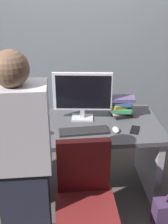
{
  "coord_description": "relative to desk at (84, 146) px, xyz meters",
  "views": [
    {
      "loc": [
        -0.21,
        -2.32,
        2.04
      ],
      "look_at": [
        0.0,
        -0.05,
        0.9
      ],
      "focal_mm": 46.62,
      "sensor_mm": 36.0,
      "label": 1
    }
  ],
  "objects": [
    {
      "name": "desk",
      "position": [
        0.0,
        0.0,
        0.0
      ],
      "size": [
        1.41,
        0.74,
        0.75
      ],
      "color": "#4C4C51",
      "rests_on": "ground"
    },
    {
      "name": "keyboard",
      "position": [
        -0.01,
        -0.14,
        0.25
      ],
      "size": [
        0.44,
        0.15,
        0.02
      ],
      "primitive_type": "cube",
      "rotation": [
        0.0,
        0.0,
        0.05
      ],
      "color": "#262626",
      "rests_on": "desk"
    },
    {
      "name": "wall_back",
      "position": [
        0.0,
        0.92,
        0.98
      ],
      "size": [
        6.4,
        0.1,
        3.0
      ],
      "primitive_type": "cube",
      "color": "gray",
      "rests_on": "ground"
    },
    {
      "name": "monitor",
      "position": [
        0.0,
        0.11,
        0.49
      ],
      "size": [
        0.54,
        0.16,
        0.46
      ],
      "color": "silver",
      "rests_on": "desk"
    },
    {
      "name": "person_at_desk",
      "position": [
        -0.48,
        -0.71,
        0.32
      ],
      "size": [
        0.4,
        0.24,
        1.64
      ],
      "color": "#262838",
      "rests_on": "ground"
    },
    {
      "name": "cup_near_keyboard",
      "position": [
        -0.4,
        -0.18,
        0.29
      ],
      "size": [
        0.07,
        0.07,
        0.1
      ],
      "primitive_type": "cylinder",
      "color": "silver",
      "rests_on": "desk"
    },
    {
      "name": "book_stack",
      "position": [
        0.38,
        0.14,
        0.34
      ],
      "size": [
        0.23,
        0.2,
        0.2
      ],
      "color": "black",
      "rests_on": "desk"
    },
    {
      "name": "office_chair",
      "position": [
        -0.05,
        -0.71,
        -0.09
      ],
      "size": [
        0.52,
        0.52,
        0.94
      ],
      "color": "black",
      "rests_on": "ground"
    },
    {
      "name": "mouse",
      "position": [
        0.27,
        -0.15,
        0.25
      ],
      "size": [
        0.06,
        0.1,
        0.03
      ],
      "primitive_type": "ellipsoid",
      "color": "white",
      "rests_on": "desk"
    },
    {
      "name": "ground_plane",
      "position": [
        0.0,
        0.0,
        -0.52
      ],
      "size": [
        9.0,
        9.0,
        0.0
      ],
      "primitive_type": "plane",
      "color": "#4C4742"
    },
    {
      "name": "cell_phone",
      "position": [
        0.44,
        -0.15,
        0.24
      ],
      "size": [
        0.12,
        0.16,
        0.01
      ],
      "primitive_type": "cube",
      "rotation": [
        0.0,
        0.0,
        -0.39
      ],
      "color": "black",
      "rests_on": "desk"
    }
  ]
}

